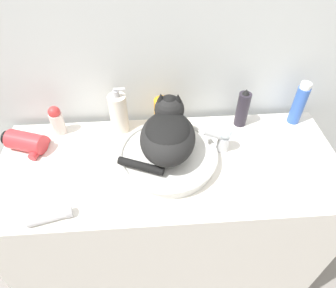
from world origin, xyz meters
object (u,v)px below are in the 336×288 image
object	(u,v)px
hairspray_can_black	(243,109)
cream_tube	(50,216)
cat	(168,132)
shampoo_bottle_tall	(299,104)
deodorant_stick	(57,120)
spray_bottle_trigger	(163,113)
hair_dryer	(27,142)
faucet	(222,137)
soap_pump_bottle	(119,113)

from	to	relation	value
hairspray_can_black	cream_tube	xyz separation A→B (m)	(-0.70, -0.41, -0.06)
cat	shampoo_bottle_tall	xyz separation A→B (m)	(0.55, 0.18, -0.04)
deodorant_stick	hairspray_can_black	bearing A→B (deg)	0.00
spray_bottle_trigger	hairspray_can_black	bearing A→B (deg)	-0.00
shampoo_bottle_tall	hair_dryer	distance (m)	1.09
spray_bottle_trigger	hair_dryer	distance (m)	0.53
deodorant_stick	faucet	bearing A→B (deg)	-13.21
deodorant_stick	hair_dryer	distance (m)	0.14
shampoo_bottle_tall	deodorant_stick	distance (m)	0.98
cat	faucet	world-z (taller)	cat
soap_pump_bottle	cream_tube	xyz separation A→B (m)	(-0.20, -0.41, -0.07)
spray_bottle_trigger	shampoo_bottle_tall	size ratio (longest dim) A/B	0.85
soap_pump_bottle	spray_bottle_trigger	xyz separation A→B (m)	(0.17, 0.00, -0.01)
soap_pump_bottle	shampoo_bottle_tall	xyz separation A→B (m)	(0.73, 0.00, 0.01)
faucet	spray_bottle_trigger	xyz separation A→B (m)	(-0.21, 0.15, 0.00)
spray_bottle_trigger	shampoo_bottle_tall	xyz separation A→B (m)	(0.56, -0.00, 0.02)
spray_bottle_trigger	hair_dryer	size ratio (longest dim) A/B	0.91
spray_bottle_trigger	shampoo_bottle_tall	world-z (taller)	shampoo_bottle_tall
hair_dryer	soap_pump_bottle	bearing A→B (deg)	-146.27
soap_pump_bottle	hair_dryer	world-z (taller)	soap_pump_bottle
faucet	soap_pump_bottle	distance (m)	0.41
faucet	shampoo_bottle_tall	world-z (taller)	shampoo_bottle_tall
cat	soap_pump_bottle	world-z (taller)	cat
faucet	hair_dryer	xyz separation A→B (m)	(-0.74, 0.06, -0.03)
deodorant_stick	spray_bottle_trigger	bearing A→B (deg)	0.00
hairspray_can_black	deodorant_stick	size ratio (longest dim) A/B	1.35
deodorant_stick	cream_tube	xyz separation A→B (m)	(0.05, -0.41, -0.05)
cat	hair_dryer	xyz separation A→B (m)	(-0.53, 0.09, -0.10)
soap_pump_bottle	shampoo_bottle_tall	world-z (taller)	soap_pump_bottle
deodorant_stick	cream_tube	distance (m)	0.42
spray_bottle_trigger	deodorant_stick	distance (m)	0.42
soap_pump_bottle	hairspray_can_black	size ratio (longest dim) A/B	1.17
spray_bottle_trigger	cream_tube	xyz separation A→B (m)	(-0.37, -0.41, -0.06)
spray_bottle_trigger	cream_tube	distance (m)	0.56
faucet	hairspray_can_black	size ratio (longest dim) A/B	0.73
cat	faucet	xyz separation A→B (m)	(0.20, 0.03, -0.06)
cat	spray_bottle_trigger	xyz separation A→B (m)	(-0.01, 0.18, -0.06)
soap_pump_bottle	hairspray_can_black	xyz separation A→B (m)	(0.50, 0.00, -0.01)
hairspray_can_black	soap_pump_bottle	bearing A→B (deg)	-180.00
hairspray_can_black	deodorant_stick	world-z (taller)	hairspray_can_black
shampoo_bottle_tall	cream_tube	bearing A→B (deg)	-156.06
shampoo_bottle_tall	spray_bottle_trigger	bearing A→B (deg)	180.00
hairspray_can_black	hair_dryer	size ratio (longest dim) A/B	0.99
spray_bottle_trigger	hairspray_can_black	distance (m)	0.33
cat	spray_bottle_trigger	size ratio (longest dim) A/B	1.80
faucet	shampoo_bottle_tall	bearing A→B (deg)	-168.57
cat	faucet	bearing A→B (deg)	-74.46
spray_bottle_trigger	hair_dryer	xyz separation A→B (m)	(-0.52, -0.09, -0.04)
hairspray_can_black	cat	bearing A→B (deg)	-150.70
deodorant_stick	soap_pump_bottle	bearing A→B (deg)	-0.00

